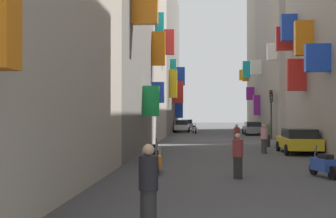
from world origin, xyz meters
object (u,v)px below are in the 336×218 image
(parked_car_silver, at_px, (187,125))
(pedestrian_near_right, at_px, (148,189))
(scooter_white, at_px, (194,129))
(pedestrian_near_left, at_px, (238,156))
(scooter_orange, at_px, (154,161))
(scooter_blue, at_px, (323,165))
(scooter_silver, at_px, (152,153))
(pedestrian_mid_street, at_px, (268,135))
(parked_car_white, at_px, (182,126))
(pedestrian_far_away, at_px, (237,136))
(parked_car_yellow, at_px, (299,140))
(traffic_light_far_corner, at_px, (272,108))
(pedestrian_crossing, at_px, (264,139))
(traffic_light_near_corner, at_px, (271,106))
(parked_car_grey, at_px, (252,128))

(parked_car_silver, xyz_separation_m, pedestrian_near_right, (1.16, -50.11, 0.11))
(scooter_white, relative_size, pedestrian_near_left, 1.19)
(scooter_orange, xyz_separation_m, scooter_blue, (6.17, -0.75, -0.00))
(scooter_silver, xyz_separation_m, pedestrian_mid_street, (6.79, 10.07, 0.37))
(scooter_orange, bearing_deg, scooter_white, 88.44)
(parked_car_white, height_order, pedestrian_far_away, pedestrian_far_away)
(parked_car_yellow, height_order, parked_car_white, parked_car_white)
(scooter_silver, distance_m, pedestrian_far_away, 10.08)
(scooter_white, xyz_separation_m, pedestrian_far_away, (3.21, -20.52, 0.31))
(pedestrian_far_away, bearing_deg, pedestrian_near_right, -98.89)
(parked_car_yellow, xyz_separation_m, parked_car_silver, (-7.65, 32.95, 0.00))
(scooter_silver, bearing_deg, pedestrian_mid_street, 56.00)
(scooter_orange, height_order, pedestrian_mid_street, pedestrian_mid_street)
(scooter_silver, relative_size, pedestrian_far_away, 1.09)
(scooter_white, xyz_separation_m, traffic_light_far_corner, (7.01, -10.61, 2.30))
(pedestrian_mid_street, bearing_deg, scooter_blue, -90.51)
(scooter_white, distance_m, pedestrian_crossing, 24.82)
(pedestrian_near_right, bearing_deg, pedestrian_crossing, 75.09)
(scooter_blue, bearing_deg, scooter_silver, 147.97)
(parked_car_white, relative_size, traffic_light_near_corner, 0.91)
(parked_car_yellow, bearing_deg, scooter_orange, -130.14)
(parked_car_grey, relative_size, parked_car_silver, 1.01)
(pedestrian_near_left, bearing_deg, pedestrian_far_away, 85.83)
(pedestrian_near_left, relative_size, traffic_light_near_corner, 0.37)
(traffic_light_near_corner, xyz_separation_m, traffic_light_far_corner, (-0.07, -0.81, -0.20))
(parked_car_white, xyz_separation_m, pedestrian_mid_street, (6.97, -22.44, 0.07))
(scooter_white, bearing_deg, scooter_silver, -92.71)
(pedestrian_mid_street, height_order, pedestrian_far_away, pedestrian_mid_street)
(pedestrian_crossing, height_order, pedestrian_far_away, pedestrian_crossing)
(scooter_blue, relative_size, pedestrian_near_right, 1.01)
(scooter_white, bearing_deg, pedestrian_crossing, -79.64)
(scooter_silver, height_order, traffic_light_far_corner, traffic_light_far_corner)
(parked_car_grey, bearing_deg, scooter_white, 152.33)
(parked_car_yellow, bearing_deg, pedestrian_mid_street, 102.11)
(parked_car_white, xyz_separation_m, traffic_light_near_corner, (8.65, -12.84, 2.20))
(parked_car_grey, height_order, scooter_white, parked_car_grey)
(parked_car_grey, distance_m, traffic_light_far_corner, 7.70)
(scooter_blue, bearing_deg, parked_car_yellow, 83.01)
(scooter_blue, relative_size, pedestrian_far_away, 1.11)
(scooter_silver, distance_m, pedestrian_near_right, 11.98)
(parked_car_white, relative_size, pedestrian_mid_street, 2.36)
(traffic_light_far_corner, bearing_deg, scooter_white, 123.44)
(parked_car_grey, height_order, parked_car_silver, parked_car_silver)
(pedestrian_mid_street, bearing_deg, pedestrian_far_away, -153.17)
(scooter_orange, distance_m, pedestrian_mid_street, 14.89)
(scooter_white, xyz_separation_m, traffic_light_near_corner, (7.08, -9.80, 2.50))
(parked_car_white, distance_m, pedestrian_mid_street, 23.50)
(parked_car_silver, xyz_separation_m, scooter_orange, (0.32, -41.63, -0.29))
(pedestrian_far_away, height_order, traffic_light_near_corner, traffic_light_near_corner)
(parked_car_silver, xyz_separation_m, parked_car_white, (-0.36, -5.70, 0.01))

